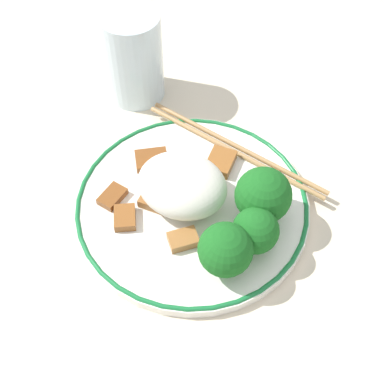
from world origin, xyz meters
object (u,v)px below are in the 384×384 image
(chopsticks, at_px, (235,148))
(plate, at_px, (192,205))
(drinking_glass, at_px, (133,57))
(broccoli_back_right, at_px, (263,196))
(broccoli_back_center, at_px, (256,231))
(broccoli_back_left, at_px, (225,250))

(chopsticks, bearing_deg, plate, 171.20)
(chopsticks, distance_m, drinking_glass, 0.17)
(broccoli_back_right, distance_m, drinking_glass, 0.25)
(broccoli_back_center, relative_size, broccoli_back_right, 0.83)
(broccoli_back_left, bearing_deg, broccoli_back_right, -8.54)
(plate, relative_size, broccoli_back_center, 4.72)
(plate, bearing_deg, drinking_glass, 45.45)
(drinking_glass, bearing_deg, broccoli_back_left, -134.22)
(broccoli_back_right, bearing_deg, broccoli_back_left, 171.46)
(plate, relative_size, broccoli_back_left, 4.20)
(broccoli_back_center, bearing_deg, plate, 73.20)
(broccoli_back_right, height_order, drinking_glass, drinking_glass)
(broccoli_back_center, relative_size, chopsticks, 0.23)
(broccoli_back_center, distance_m, chopsticks, 0.13)
(broccoli_back_left, distance_m, chopsticks, 0.16)
(plate, relative_size, chopsticks, 1.08)
(chopsticks, xyz_separation_m, drinking_glass, (0.05, 0.16, 0.04))
(broccoli_back_right, height_order, chopsticks, broccoli_back_right)
(plate, xyz_separation_m, broccoli_back_right, (0.02, -0.07, 0.04))
(broccoli_back_left, distance_m, drinking_glass, 0.28)
(plate, bearing_deg, broccoli_back_center, -106.80)
(drinking_glass, bearing_deg, broccoli_back_center, -126.55)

